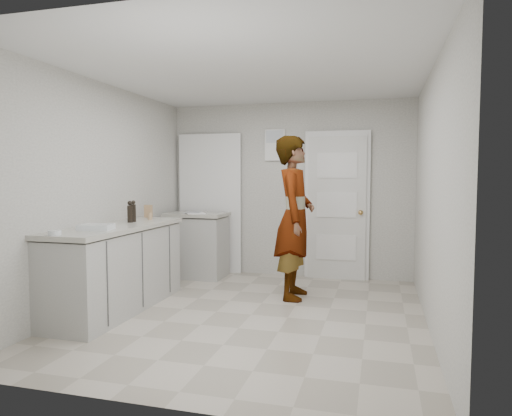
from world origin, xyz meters
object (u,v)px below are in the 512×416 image
(spice_jar, at_px, (150,216))
(oil_cruet_b, at_px, (134,212))
(person, at_px, (295,217))
(egg_bowl, at_px, (55,233))
(baking_dish, at_px, (96,227))
(oil_cruet_a, at_px, (130,212))
(cake_mix_box, at_px, (148,211))

(spice_jar, distance_m, oil_cruet_b, 0.29)
(person, bearing_deg, egg_bowl, 133.51)
(baking_dish, bearing_deg, spice_jar, 89.61)
(oil_cruet_a, height_order, egg_bowl, oil_cruet_a)
(person, height_order, oil_cruet_a, person)
(cake_mix_box, xyz_separation_m, spice_jar, (0.17, -0.27, -0.04))
(spice_jar, relative_size, oil_cruet_b, 0.33)
(cake_mix_box, distance_m, oil_cruet_b, 0.55)
(oil_cruet_a, bearing_deg, egg_bowl, -92.52)
(oil_cruet_b, bearing_deg, egg_bowl, -92.31)
(oil_cruet_a, distance_m, oil_cruet_b, 0.08)
(person, xyz_separation_m, oil_cruet_b, (-1.76, -0.64, 0.08))
(cake_mix_box, relative_size, oil_cruet_b, 0.64)
(spice_jar, bearing_deg, oil_cruet_a, -100.05)
(cake_mix_box, distance_m, egg_bowl, 1.80)
(spice_jar, xyz_separation_m, baking_dish, (-0.01, -1.07, -0.02))
(oil_cruet_b, bearing_deg, person, 19.95)
(oil_cruet_b, height_order, egg_bowl, oil_cruet_b)
(oil_cruet_b, bearing_deg, baking_dish, -86.06)
(oil_cruet_a, xyz_separation_m, baking_dish, (0.05, -0.72, -0.09))
(person, distance_m, egg_bowl, 2.63)
(person, relative_size, oil_cruet_a, 7.79)
(cake_mix_box, xyz_separation_m, egg_bowl, (0.05, -1.80, -0.06))
(person, bearing_deg, baking_dish, 127.35)
(spice_jar, bearing_deg, baking_dish, -90.39)
(spice_jar, bearing_deg, oil_cruet_b, -103.15)
(spice_jar, height_order, egg_bowl, spice_jar)
(baking_dish, xyz_separation_m, egg_bowl, (-0.11, -0.46, -0.00))
(baking_dish, bearing_deg, person, 40.20)
(oil_cruet_b, height_order, baking_dish, oil_cruet_b)
(cake_mix_box, height_order, oil_cruet_a, oil_cruet_a)
(person, height_order, baking_dish, person)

